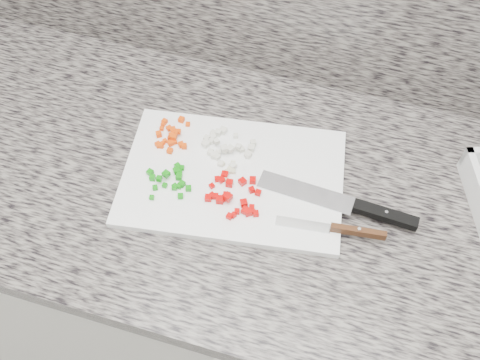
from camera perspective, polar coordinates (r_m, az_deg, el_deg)
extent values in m
cube|color=white|center=(1.42, 2.14, -11.35)|extent=(3.92, 0.62, 0.86)
cube|color=slate|center=(1.02, 2.91, -1.42)|extent=(3.96, 0.64, 0.04)
cube|color=white|center=(1.01, -0.76, 0.30)|extent=(0.45, 0.33, 0.01)
cube|color=#E64205|center=(1.05, -7.09, 4.58)|extent=(0.01, 0.01, 0.01)
cube|color=#E64205|center=(1.05, -8.46, 3.69)|extent=(0.01, 0.01, 0.01)
cube|color=#E64205|center=(1.09, -8.05, 6.20)|extent=(0.01, 0.01, 0.01)
cube|color=#E64205|center=(1.06, -8.26, 3.90)|extent=(0.01, 0.01, 0.01)
cube|color=#E64205|center=(1.09, -6.27, 6.42)|extent=(0.01, 0.01, 0.01)
cube|color=#E64205|center=(1.05, -6.29, 3.78)|extent=(0.01, 0.01, 0.01)
cube|color=#E64205|center=(1.06, -8.74, 3.75)|extent=(0.01, 0.01, 0.01)
cube|color=#E64205|center=(1.06, -8.00, 4.16)|extent=(0.01, 0.01, 0.01)
cube|color=#E64205|center=(1.05, -8.39, 3.72)|extent=(0.01, 0.01, 0.01)
cube|color=#E64205|center=(1.06, -7.31, 4.80)|extent=(0.01, 0.01, 0.01)
cube|color=#E64205|center=(1.09, -8.20, 5.91)|extent=(0.01, 0.01, 0.01)
cube|color=#E64205|center=(1.08, -8.35, 5.45)|extent=(0.01, 0.01, 0.01)
cube|color=#E64205|center=(1.07, -8.66, 4.85)|extent=(0.01, 0.01, 0.01)
cube|color=#E64205|center=(1.08, -7.56, 5.50)|extent=(0.01, 0.01, 0.01)
cube|color=#E64205|center=(1.05, -5.98, 3.60)|extent=(0.01, 0.01, 0.01)
cube|color=#E64205|center=(1.06, -7.43, 4.53)|extent=(0.01, 0.01, 0.01)
cube|color=#E64205|center=(1.08, -5.59, 5.95)|extent=(0.01, 0.01, 0.01)
cube|color=#E64205|center=(1.06, -7.04, 4.09)|extent=(0.01, 0.01, 0.01)
cube|color=#E64205|center=(1.07, -7.16, 5.34)|extent=(0.02, 0.02, 0.01)
cube|color=#E64205|center=(1.06, -6.59, 5.16)|extent=(0.01, 0.01, 0.01)
cube|color=#E64205|center=(1.07, -8.66, 4.88)|extent=(0.01, 0.01, 0.01)
cube|color=#E64205|center=(1.05, -7.41, 3.94)|extent=(0.02, 0.02, 0.01)
cube|color=#E64205|center=(1.06, -6.85, 5.11)|extent=(0.01, 0.01, 0.01)
cube|color=#E64205|center=(1.04, -7.50, 3.11)|extent=(0.01, 0.01, 0.01)
cube|color=silver|center=(1.06, -1.82, 5.31)|extent=(0.02, 0.02, 0.01)
cube|color=silver|center=(1.03, -3.17, 2.96)|extent=(0.01, 0.01, 0.01)
cube|color=silver|center=(1.05, -3.63, 4.03)|extent=(0.02, 0.02, 0.01)
cube|color=silver|center=(1.02, -1.02, 3.37)|extent=(0.02, 0.02, 0.01)
cube|color=silver|center=(1.04, -2.51, 4.14)|extent=(0.01, 0.01, 0.01)
cube|color=silver|center=(1.01, -0.77, 1.53)|extent=(0.02, 0.02, 0.01)
cube|color=silver|center=(1.03, 0.86, 2.73)|extent=(0.02, 0.02, 0.01)
cube|color=silver|center=(1.06, -2.36, 5.07)|extent=(0.01, 0.01, 0.01)
cube|color=silver|center=(1.06, -0.46, 4.75)|extent=(0.01, 0.01, 0.01)
cube|color=silver|center=(1.04, 0.15, 3.30)|extent=(0.02, 0.02, 0.01)
cube|color=silver|center=(1.04, -3.69, 3.85)|extent=(0.02, 0.02, 0.01)
cube|color=silver|center=(1.03, -2.33, 2.96)|extent=(0.01, 0.01, 0.01)
cube|color=silver|center=(1.03, -1.69, 3.38)|extent=(0.02, 0.02, 0.01)
cube|color=silver|center=(1.05, -3.01, 4.18)|extent=(0.01, 0.01, 0.01)
cube|color=silver|center=(1.02, -2.07, 1.77)|extent=(0.01, 0.01, 0.01)
cube|color=silver|center=(1.03, -1.58, 3.12)|extent=(0.01, 0.01, 0.01)
cube|color=silver|center=(1.03, -2.81, 2.68)|extent=(0.01, 0.01, 0.01)
cube|color=silver|center=(1.05, -3.57, 4.45)|extent=(0.01, 0.01, 0.01)
cube|color=silver|center=(1.03, -0.19, 3.58)|extent=(0.01, 0.01, 0.01)
cube|color=silver|center=(1.03, 0.80, 2.68)|extent=(0.01, 0.01, 0.01)
cube|color=silver|center=(1.06, -2.88, 5.10)|extent=(0.01, 0.01, 0.01)
cube|color=silver|center=(1.03, -2.77, 2.55)|extent=(0.01, 0.01, 0.01)
cube|color=silver|center=(1.04, 1.21, 3.43)|extent=(0.01, 0.01, 0.01)
cube|color=silver|center=(1.04, 0.01, 3.45)|extent=(0.01, 0.01, 0.01)
cube|color=silver|center=(1.03, -2.48, 2.50)|extent=(0.01, 0.01, 0.01)
cube|color=silver|center=(1.06, -2.91, 4.76)|extent=(0.01, 0.01, 0.01)
cube|color=silver|center=(1.06, -2.89, 4.56)|extent=(0.01, 0.01, 0.01)
cube|color=silver|center=(1.05, 1.41, 3.97)|extent=(0.01, 0.01, 0.01)
cube|color=#0D7F0B|center=(1.00, -7.88, 0.65)|extent=(0.02, 0.02, 0.01)
cube|color=#0D7F0B|center=(1.02, -9.57, 0.82)|extent=(0.01, 0.01, 0.01)
cube|color=#0D7F0B|center=(0.99, -6.21, -0.41)|extent=(0.01, 0.01, 0.01)
cube|color=#0D7F0B|center=(0.99, -6.96, -0.66)|extent=(0.01, 0.01, 0.01)
cube|color=#0D7F0B|center=(1.00, -9.05, -0.80)|extent=(0.01, 0.01, 0.01)
cube|color=#0D7F0B|center=(0.99, -5.52, -0.89)|extent=(0.01, 0.01, 0.01)
cube|color=#0D7F0B|center=(1.02, -6.67, 1.50)|extent=(0.01, 0.01, 0.01)
cube|color=#0D7F0B|center=(1.00, -8.61, 0.15)|extent=(0.01, 0.01, 0.01)
cube|color=#0D7F0B|center=(1.00, -6.53, 0.33)|extent=(0.01, 0.01, 0.01)
cube|color=#0D7F0B|center=(1.01, -6.78, 0.99)|extent=(0.02, 0.02, 0.01)
cube|color=#0D7F0B|center=(1.01, -6.72, 0.99)|extent=(0.02, 0.02, 0.01)
cube|color=#0D7F0B|center=(1.02, -6.22, 1.31)|extent=(0.01, 0.01, 0.01)
cube|color=#0D7F0B|center=(0.99, -7.00, -0.80)|extent=(0.01, 0.01, 0.01)
cube|color=#0D7F0B|center=(0.99, -6.51, -0.67)|extent=(0.01, 0.01, 0.01)
cube|color=#0D7F0B|center=(1.00, -8.03, -0.57)|extent=(0.01, 0.01, 0.01)
cube|color=#0D7F0B|center=(1.01, -6.46, 0.76)|extent=(0.01, 0.01, 0.01)
cube|color=#0D7F0B|center=(0.98, -6.37, -1.72)|extent=(0.01, 0.01, 0.01)
cube|color=#0D7F0B|center=(0.99, -9.40, -1.84)|extent=(0.01, 0.01, 0.01)
cube|color=#0D7F0B|center=(1.01, -9.32, 0.24)|extent=(0.01, 0.01, 0.01)
cube|color=#C30402|center=(0.99, -2.02, 0.06)|extent=(0.02, 0.02, 0.01)
cube|color=#C30402|center=(0.95, 0.90, -3.44)|extent=(0.02, 0.02, 0.01)
cube|color=#C30402|center=(0.96, 1.29, -3.29)|extent=(0.01, 0.01, 0.01)
cube|color=#C30402|center=(0.96, -0.32, -3.36)|extent=(0.01, 0.01, 0.01)
cube|color=#C30402|center=(0.98, 1.94, -1.35)|extent=(0.01, 0.01, 0.01)
cube|color=#C30402|center=(0.99, 0.26, -0.17)|extent=(0.02, 0.02, 0.01)
cube|color=#C30402|center=(0.97, -1.79, -1.97)|extent=(0.01, 0.01, 0.01)
cube|color=#C30402|center=(0.96, 0.59, -3.28)|extent=(0.02, 0.02, 0.01)
cube|color=#C30402|center=(0.96, 0.40, -2.47)|extent=(0.02, 0.02, 0.01)
cube|color=#C30402|center=(0.95, 1.70, -3.59)|extent=(0.01, 0.01, 0.01)
cube|color=#C30402|center=(0.97, -2.62, -1.74)|extent=(0.01, 0.01, 0.01)
cube|color=#C30402|center=(1.00, -2.45, 0.10)|extent=(0.01, 0.01, 0.01)
cube|color=#C30402|center=(0.99, -1.14, -0.34)|extent=(0.01, 0.01, 0.01)
cube|color=#C30402|center=(0.99, 1.36, -0.03)|extent=(0.01, 0.01, 0.01)
cube|color=#C30402|center=(0.98, 1.25, -1.06)|extent=(0.01, 0.01, 0.01)
cube|color=#C30402|center=(0.98, -3.01, -1.65)|extent=(0.01, 0.01, 0.01)
cube|color=#C30402|center=(0.97, -1.45, -1.73)|extent=(0.01, 0.01, 0.01)
cube|color=#C30402|center=(0.97, -2.16, -2.12)|extent=(0.01, 0.01, 0.01)
cube|color=#C30402|center=(0.95, -1.13, -3.89)|extent=(0.01, 0.01, 0.01)
cube|color=#C30402|center=(0.97, -3.42, -1.91)|extent=(0.01, 0.01, 0.01)
cube|color=#C30402|center=(0.96, 1.27, -2.96)|extent=(0.01, 0.01, 0.01)
cube|color=#C30402|center=(0.99, -3.02, -0.62)|extent=(0.01, 0.01, 0.01)
cube|color=#C30402|center=(0.96, -1.29, -1.82)|extent=(0.02, 0.02, 0.01)
cube|color=#C30402|center=(0.95, -0.72, -3.77)|extent=(0.01, 0.01, 0.01)
cube|color=#C30402|center=(1.00, -1.64, 0.57)|extent=(0.01, 0.01, 0.01)
cube|color=beige|center=(1.01, -0.88, 1.04)|extent=(0.01, 0.01, 0.01)
cube|color=beige|center=(1.00, -0.95, -0.07)|extent=(0.01, 0.01, 0.00)
cube|color=beige|center=(1.01, -0.98, 1.07)|extent=(0.01, 0.01, 0.01)
cube|color=beige|center=(1.01, -1.52, 0.87)|extent=(0.01, 0.01, 0.01)
cube|color=beige|center=(1.01, -1.08, 1.21)|extent=(0.01, 0.01, 0.01)
cube|color=beige|center=(1.01, -0.68, 0.91)|extent=(0.01, 0.01, 0.01)
cube|color=beige|center=(1.02, -1.90, 1.74)|extent=(0.01, 0.01, 0.01)
cube|color=beige|center=(1.02, -0.76, 1.74)|extent=(0.01, 0.01, 0.01)
cube|color=beige|center=(0.99, -0.97, -0.31)|extent=(0.01, 0.01, 0.01)
cube|color=beige|center=(1.01, -1.19, 0.95)|extent=(0.01, 0.01, 0.01)
cube|color=beige|center=(1.00, -1.50, 0.14)|extent=(0.01, 0.01, 0.01)
cube|color=silver|center=(0.99, 7.01, -1.31)|extent=(0.18, 0.05, 0.00)
cube|color=black|center=(0.98, 15.24, -3.59)|extent=(0.12, 0.03, 0.02)
cylinder|color=silver|center=(0.98, 15.35, -3.32)|extent=(0.01, 0.01, 0.00)
cube|color=silver|center=(0.95, 6.71, -4.74)|extent=(0.10, 0.03, 0.00)
cube|color=#4B2612|center=(0.96, 12.50, -5.39)|extent=(0.10, 0.02, 0.02)
cylinder|color=silver|center=(0.95, 12.60, -5.12)|extent=(0.01, 0.01, 0.00)
cube|color=white|center=(1.05, 24.25, -1.71)|extent=(0.07, 0.19, 0.04)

